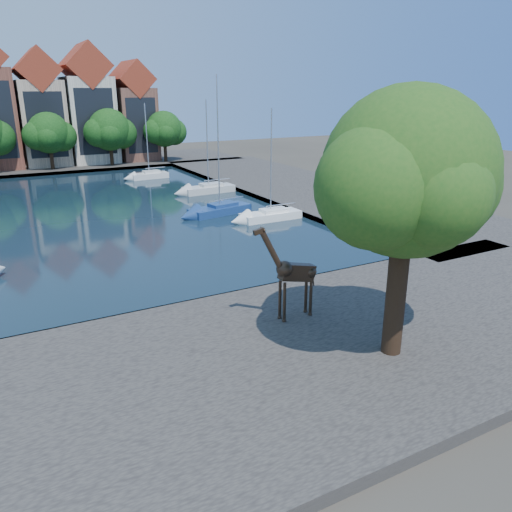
{
  "coord_description": "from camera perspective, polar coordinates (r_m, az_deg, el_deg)",
  "views": [
    {
      "loc": [
        -6.2,
        -22.49,
        10.84
      ],
      "look_at": [
        4.93,
        -2.0,
        3.02
      ],
      "focal_mm": 35.0,
      "sensor_mm": 36.0,
      "label": 1
    }
  ],
  "objects": [
    {
      "name": "townhouse_east_inner",
      "position": [
        78.97,
        -23.35,
        14.84
      ],
      "size": [
        5.94,
        9.18,
        15.79
      ],
      "color": "tan",
      "rests_on": "far_quay"
    },
    {
      "name": "sailboat_right_d",
      "position": [
        65.23,
        -12.1,
        9.14
      ],
      "size": [
        4.75,
        1.94,
        9.15
      ],
      "color": "silver",
      "rests_on": "water_basin"
    },
    {
      "name": "far_tree_east",
      "position": [
        74.99,
        -16.34,
        13.54
      ],
      "size": [
        7.54,
        5.8,
        7.84
      ],
      "color": "#332114",
      "rests_on": "far_quay"
    },
    {
      "name": "far_quay",
      "position": [
        79.45,
        -24.1,
        9.3
      ],
      "size": [
        60.0,
        16.0,
        0.5
      ],
      "primitive_type": "cube",
      "color": "#46423C",
      "rests_on": "ground"
    },
    {
      "name": "far_tree_mid_east",
      "position": [
        73.68,
        -22.54,
        12.73
      ],
      "size": [
        7.02,
        5.4,
        7.52
      ],
      "color": "#332114",
      "rests_on": "far_quay"
    },
    {
      "name": "far_tree_far_east",
      "position": [
        77.14,
        -10.38,
        13.96
      ],
      "size": [
        6.76,
        5.2,
        7.36
      ],
      "color": "#332114",
      "rests_on": "far_quay"
    },
    {
      "name": "plane_tree",
      "position": [
        19.57,
        17.14,
        8.4
      ],
      "size": [
        8.32,
        6.4,
        10.62
      ],
      "color": "#332114",
      "rests_on": "near_quay"
    },
    {
      "name": "right_quay",
      "position": [
        56.98,
        5.31,
        7.75
      ],
      "size": [
        14.0,
        52.0,
        0.5
      ],
      "primitive_type": "cube",
      "color": "#46423C",
      "rests_on": "ground"
    },
    {
      "name": "giraffe_statue",
      "position": [
        23.13,
        4.18,
        -1.89
      ],
      "size": [
        3.25,
        0.56,
        4.65
      ],
      "color": "#332519",
      "rests_on": "near_quay"
    },
    {
      "name": "townhouse_east_mid",
      "position": [
        79.89,
        -18.6,
        15.66
      ],
      "size": [
        6.43,
        9.18,
        16.65
      ],
      "color": "beige",
      "rests_on": "far_quay"
    },
    {
      "name": "sailboat_right_a",
      "position": [
        43.33,
        1.69,
        4.85
      ],
      "size": [
        5.34,
        1.89,
        9.33
      ],
      "color": "white",
      "rests_on": "water_basin"
    },
    {
      "name": "townhouse_east_end",
      "position": [
        81.38,
        -13.89,
        15.4
      ],
      "size": [
        5.44,
        9.18,
        14.43
      ],
      "color": "brown",
      "rests_on": "far_quay"
    },
    {
      "name": "near_quay",
      "position": [
        19.77,
        -5.82,
        -13.98
      ],
      "size": [
        50.0,
        14.0,
        0.5
      ],
      "primitive_type": "cube",
      "color": "#46423C",
      "rests_on": "ground"
    },
    {
      "name": "sailboat_right_c",
      "position": [
        55.17,
        -5.44,
        7.8
      ],
      "size": [
        5.7,
        2.19,
        9.76
      ],
      "color": "beige",
      "rests_on": "water_basin"
    },
    {
      "name": "water_basin",
      "position": [
        48.13,
        -20.42,
        4.4
      ],
      "size": [
        38.0,
        50.0,
        0.08
      ],
      "primitive_type": "cube",
      "color": "black",
      "rests_on": "ground"
    },
    {
      "name": "ground",
      "position": [
        25.73,
        -11.94,
        -6.82
      ],
      "size": [
        160.0,
        160.0,
        0.0
      ],
      "primitive_type": "plane",
      "color": "#38332B",
      "rests_on": "ground"
    },
    {
      "name": "sailboat_right_b",
      "position": [
        45.47,
        -4.17,
        5.52
      ],
      "size": [
        6.03,
        3.06,
        11.94
      ],
      "color": "navy",
      "rests_on": "water_basin"
    }
  ]
}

